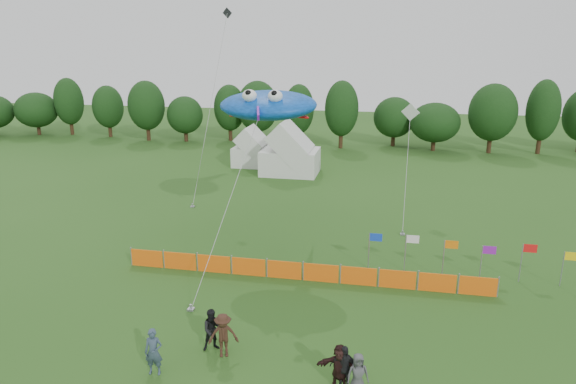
% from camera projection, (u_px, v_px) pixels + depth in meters
% --- Properties ---
extents(ground, '(160.00, 160.00, 0.00)m').
position_uv_depth(ground, '(260.00, 352.00, 21.20)').
color(ground, '#234C16').
rests_on(ground, ground).
extents(treeline, '(104.57, 8.78, 8.36)m').
position_uv_depth(treeline, '(364.00, 113.00, 62.06)').
color(treeline, '#382314').
rests_on(treeline, ground).
extents(tent_left, '(3.71, 3.71, 3.27)m').
position_uv_depth(tent_left, '(252.00, 150.00, 53.43)').
color(tent_left, silver).
rests_on(tent_left, ground).
extents(tent_right, '(5.52, 4.42, 3.90)m').
position_uv_depth(tent_right, '(290.00, 154.00, 49.90)').
color(tent_right, silver).
rests_on(tent_right, ground).
extents(barrier_fence, '(19.90, 0.06, 1.00)m').
position_uv_depth(barrier_fence, '(302.00, 271.00, 27.55)').
color(barrier_fence, '#EF5D0D').
rests_on(barrier_fence, ground).
extents(flag_row, '(10.73, 0.57, 2.19)m').
position_uv_depth(flag_row, '(465.00, 253.00, 27.63)').
color(flag_row, gray).
rests_on(flag_row, ground).
extents(spectator_a, '(0.75, 0.56, 1.90)m').
position_uv_depth(spectator_a, '(154.00, 352.00, 19.57)').
color(spectator_a, '#334455').
rests_on(spectator_a, ground).
extents(spectator_b, '(1.10, 1.02, 1.81)m').
position_uv_depth(spectator_b, '(213.00, 330.00, 21.17)').
color(spectator_b, black).
rests_on(spectator_b, ground).
extents(spectator_c, '(1.38, 1.05, 1.88)m').
position_uv_depth(spectator_c, '(223.00, 335.00, 20.70)').
color(spectator_c, '#372016').
rests_on(spectator_c, ground).
extents(spectator_d, '(1.07, 0.49, 1.79)m').
position_uv_depth(spectator_d, '(344.00, 368.00, 18.70)').
color(spectator_d, black).
rests_on(spectator_d, ground).
extents(spectator_e, '(0.92, 0.74, 1.63)m').
position_uv_depth(spectator_e, '(358.00, 374.00, 18.45)').
color(spectator_e, '#45464A').
rests_on(spectator_e, ground).
extents(spectator_f, '(1.71, 0.72, 1.79)m').
position_uv_depth(spectator_f, '(340.00, 367.00, 18.76)').
color(spectator_f, black).
rests_on(spectator_f, ground).
extents(stingray_kite, '(6.47, 15.76, 9.95)m').
position_uv_depth(stingray_kite, '(270.00, 105.00, 29.56)').
color(stingray_kite, blue).
rests_on(stingray_kite, ground).
extents(small_kite_white, '(1.36, 6.89, 8.05)m').
position_uv_depth(small_kite_white, '(409.00, 139.00, 37.31)').
color(small_kite_white, silver).
rests_on(small_kite_white, ground).
extents(small_kite_dark, '(2.33, 5.20, 15.02)m').
position_uv_depth(small_kite_dark, '(212.00, 96.00, 40.18)').
color(small_kite_dark, black).
rests_on(small_kite_dark, ground).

